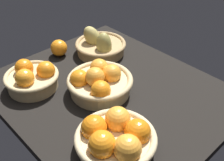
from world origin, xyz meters
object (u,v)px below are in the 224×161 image
at_px(basket_far_right, 32,78).
at_px(loose_orange_front_gap, 59,48).
at_px(basket_center, 99,82).
at_px(basket_near_right_pears, 100,46).
at_px(basket_far_left, 116,138).

bearing_deg(basket_far_right, loose_orange_front_gap, -58.57).
height_order(basket_center, basket_near_right_pears, basket_near_right_pears).
xyz_separation_m(basket_far_right, basket_near_right_pears, (0.01, -0.35, -0.01)).
bearing_deg(loose_orange_front_gap, basket_far_right, 121.43).
height_order(basket_near_right_pears, loose_orange_front_gap, basket_near_right_pears).
relative_size(basket_far_right, basket_near_right_pears, 0.89).
relative_size(basket_center, basket_near_right_pears, 1.07).
bearing_deg(basket_center, basket_far_left, 148.92).
xyz_separation_m(basket_far_left, basket_center, (0.23, -0.14, 0.00)).
bearing_deg(basket_near_right_pears, basket_far_left, 143.41).
xyz_separation_m(basket_far_right, basket_far_left, (-0.42, -0.02, -0.00)).
relative_size(basket_far_right, basket_center, 0.84).
distance_m(basket_center, basket_near_right_pears, 0.28).
bearing_deg(basket_near_right_pears, basket_far_right, 92.34).
xyz_separation_m(basket_far_right, basket_center, (-0.19, -0.16, 0.00)).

